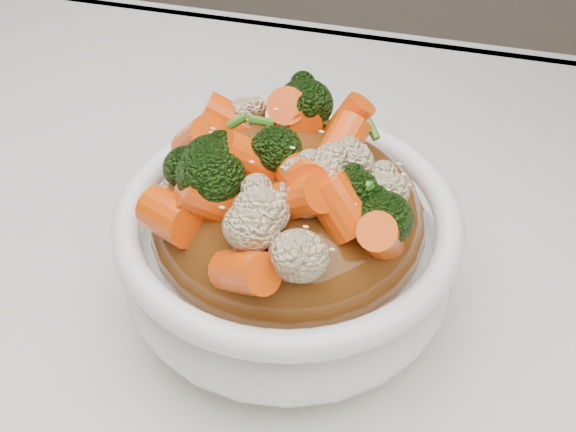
% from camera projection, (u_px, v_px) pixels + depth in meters
% --- Properties ---
extents(tablecloth, '(1.20, 0.80, 0.04)m').
position_uv_depth(tablecloth, '(279.00, 395.00, 0.39)').
color(tablecloth, silver).
rests_on(tablecloth, dining_table).
extents(bowl, '(0.21, 0.21, 0.08)m').
position_uv_depth(bowl, '(288.00, 252.00, 0.39)').
color(bowl, white).
rests_on(bowl, tablecloth).
extents(sauce_base, '(0.17, 0.17, 0.08)m').
position_uv_depth(sauce_base, '(288.00, 219.00, 0.37)').
color(sauce_base, '#5F3210').
rests_on(sauce_base, bowl).
extents(carrots, '(0.17, 0.17, 0.04)m').
position_uv_depth(carrots, '(288.00, 139.00, 0.34)').
color(carrots, '#F54D08').
rests_on(carrots, sauce_base).
extents(broccoli, '(0.17, 0.17, 0.04)m').
position_uv_depth(broccoli, '(288.00, 141.00, 0.34)').
color(broccoli, black).
rests_on(broccoli, sauce_base).
extents(cauliflower, '(0.17, 0.17, 0.03)m').
position_uv_depth(cauliflower, '(288.00, 144.00, 0.34)').
color(cauliflower, beige).
rests_on(cauliflower, sauce_base).
extents(scallions, '(0.13, 0.13, 0.02)m').
position_uv_depth(scallions, '(288.00, 138.00, 0.34)').
color(scallions, '#39791C').
rests_on(scallions, sauce_base).
extents(sesame_seeds, '(0.15, 0.15, 0.01)m').
position_uv_depth(sesame_seeds, '(288.00, 138.00, 0.34)').
color(sesame_seeds, beige).
rests_on(sesame_seeds, sauce_base).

